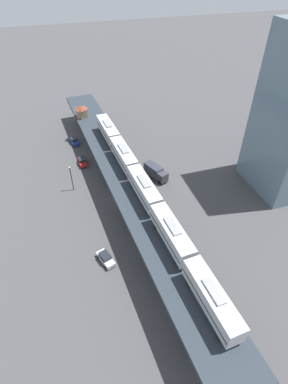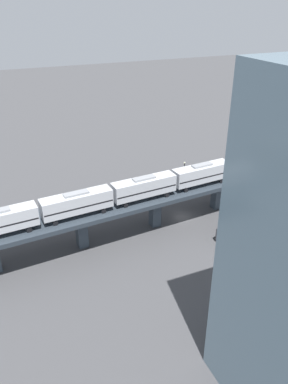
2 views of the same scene
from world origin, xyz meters
name	(u,v)px [view 1 (image 1 of 2)]	position (x,y,z in m)	size (l,w,h in m)	color
ground_plane	(124,197)	(0.00, 0.00, 0.00)	(400.00, 400.00, 0.00)	#424244
elevated_viaduct	(122,176)	(0.01, -0.17, 6.26)	(15.04, 92.37, 7.28)	#283039
subway_train	(144,188)	(-2.10, 9.55, 9.82)	(7.33, 62.44, 4.45)	silver
signal_hut	(81,111)	(4.59, -30.06, 9.08)	(3.44, 3.44, 3.40)	#8C7251
street_car_blue	(74,141)	(8.09, -28.17, 0.94)	(2.47, 4.62, 1.89)	#233D93
street_car_silver	(106,258)	(7.82, 17.00, 0.94)	(3.14, 4.75, 1.89)	#B7BABF
street_car_red	(82,161)	(7.34, -16.59, 0.94)	(2.07, 4.46, 1.89)	#AD1E1E
delivery_truck	(156,172)	(-9.74, -5.16, 1.76)	(4.74, 7.52, 3.20)	#333338
street_lamp	(71,177)	(11.02, -6.23, 4.11)	(0.44, 0.44, 6.94)	black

